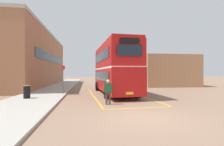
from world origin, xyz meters
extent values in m
plane|color=#846651|center=(0.00, 14.40, 0.00)|extent=(135.60, 135.60, 0.00)
cube|color=#A39E93|center=(-6.50, 16.80, 0.07)|extent=(4.00, 57.60, 0.14)
cube|color=#9E6647|center=(-10.79, 21.68, 3.90)|extent=(5.37, 25.27, 7.80)
cube|color=#19232D|center=(-8.07, 21.68, 4.29)|extent=(0.06, 19.21, 1.10)
cube|color=#A89E8E|center=(-10.79, 21.68, 7.98)|extent=(5.49, 25.39, 0.36)
cube|color=#AD7A56|center=(9.56, 22.20, 2.32)|extent=(8.12, 13.69, 4.65)
cube|color=#19232D|center=(5.47, 22.20, 2.56)|extent=(0.06, 10.40, 1.10)
cylinder|color=black|center=(-1.50, 12.71, 0.50)|extent=(0.34, 1.01, 1.00)
cylinder|color=black|center=(1.13, 12.86, 0.50)|extent=(0.34, 1.01, 1.00)
cylinder|color=black|center=(-1.11, 6.19, 0.50)|extent=(0.34, 1.01, 1.00)
cylinder|color=black|center=(1.51, 6.34, 0.50)|extent=(0.34, 1.01, 1.00)
cube|color=#B71414|center=(0.01, 9.52, 1.40)|extent=(3.16, 10.67, 2.10)
cube|color=#B71414|center=(0.01, 9.52, 3.50)|extent=(3.15, 10.46, 2.10)
cube|color=#B71414|center=(0.01, 9.52, 4.65)|extent=(3.04, 10.35, 0.20)
cube|color=white|center=(0.01, 9.52, 2.45)|extent=(3.19, 10.57, 0.14)
cube|color=#19232D|center=(-1.28, 9.45, 1.70)|extent=(0.54, 8.63, 0.84)
cube|color=#19232D|center=(-1.28, 9.45, 3.60)|extent=(0.54, 8.63, 0.84)
cube|color=#19232D|center=(1.30, 9.60, 1.70)|extent=(0.54, 8.63, 0.84)
cube|color=#19232D|center=(1.30, 9.60, 3.60)|extent=(0.54, 8.63, 0.84)
cube|color=#19232D|center=(0.32, 4.24, 3.60)|extent=(1.78, 0.14, 0.80)
cube|color=black|center=(0.32, 4.24, 4.28)|extent=(1.40, 0.12, 0.36)
cube|color=#19232D|center=(-0.30, 14.80, 1.80)|extent=(2.04, 0.16, 1.00)
cube|color=yellow|center=(0.32, 4.24, 0.63)|extent=(0.52, 0.06, 0.16)
cylinder|color=black|center=(3.15, 28.79, 0.46)|extent=(0.39, 0.95, 0.92)
cylinder|color=black|center=(5.63, 28.42, 0.46)|extent=(0.39, 0.95, 0.92)
cylinder|color=black|center=(2.37, 23.59, 0.46)|extent=(0.39, 0.95, 0.92)
cylinder|color=black|center=(4.85, 23.22, 0.46)|extent=(0.39, 0.95, 0.92)
cube|color=silver|center=(4.00, 26.00, 1.60)|extent=(3.69, 9.03, 2.60)
cube|color=silver|center=(4.00, 26.00, 2.96)|extent=(3.50, 8.66, 0.12)
cube|color=#19232D|center=(2.78, 26.18, 1.95)|extent=(1.06, 6.94, 0.96)
cube|color=#19232D|center=(5.22, 25.82, 1.95)|extent=(1.06, 6.94, 0.96)
cube|color=#19232D|center=(4.65, 30.36, 1.90)|extent=(1.92, 0.33, 1.10)
cylinder|color=#473828|center=(-1.17, 3.60, 0.39)|extent=(0.14, 0.14, 0.78)
cylinder|color=#473828|center=(-1.37, 3.62, 0.39)|extent=(0.14, 0.14, 0.78)
cube|color=#1E4728|center=(-1.27, 3.61, 1.07)|extent=(0.47, 0.26, 0.59)
cylinder|color=#1E4728|center=(-1.04, 3.59, 1.10)|extent=(0.09, 0.09, 0.56)
cylinder|color=#1E4728|center=(-1.50, 3.63, 1.10)|extent=(0.09, 0.09, 0.56)
sphere|color=beige|center=(-1.27, 3.59, 1.50)|extent=(0.21, 0.21, 0.21)
cylinder|color=black|center=(-7.06, 6.27, 0.60)|extent=(0.48, 0.48, 0.92)
cylinder|color=olive|center=(-7.06, 6.27, 1.08)|extent=(0.51, 0.51, 0.04)
cylinder|color=#4C4C51|center=(-4.81, 9.01, 1.41)|extent=(0.08, 0.08, 2.55)
cylinder|color=red|center=(-4.81, 9.01, 2.51)|extent=(0.43, 0.14, 0.44)
cube|color=gold|center=(-2.06, 8.35, 0.00)|extent=(0.86, 12.52, 0.01)
cube|color=gold|center=(2.08, 8.59, 0.00)|extent=(0.86, 12.52, 0.01)
cube|color=gold|center=(0.37, 2.21, 0.00)|extent=(4.27, 0.37, 0.01)
camera|label=1|loc=(-2.60, -7.84, 2.05)|focal=28.78mm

